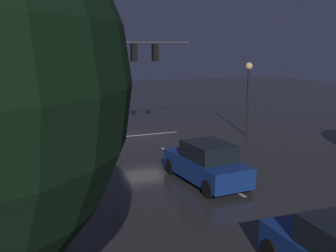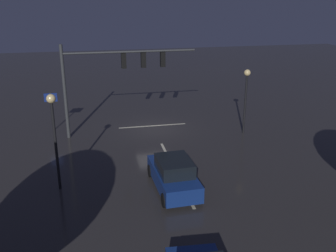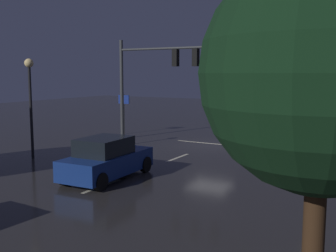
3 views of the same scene
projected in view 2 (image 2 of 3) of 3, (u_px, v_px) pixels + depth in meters
name	position (u px, v px, depth m)	size (l,w,h in m)	color
ground_plane	(154.00, 129.00, 28.00)	(80.00, 80.00, 0.00)	#2D2B2B
traffic_signal_assembly	(114.00, 69.00, 25.51)	(8.87, 0.47, 6.32)	#383A3D
lane_dash_far	(165.00, 150.00, 24.30)	(2.20, 0.16, 0.01)	beige
lane_dash_mid	(189.00, 197.00, 18.76)	(2.20, 0.16, 0.01)	beige
stop_bar	(152.00, 126.00, 28.64)	(5.00, 0.16, 0.01)	beige
car_approaching	(174.00, 175.00, 19.30)	(2.07, 4.44, 1.70)	navy
street_lamp_left_kerb	(246.00, 89.00, 26.08)	(0.44, 0.44, 4.55)	black
street_lamp_right_kerb	(54.00, 124.00, 18.47)	(0.44, 0.44, 4.95)	black
route_sign	(51.00, 103.00, 27.11)	(0.90, 0.09, 2.78)	#383A3D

